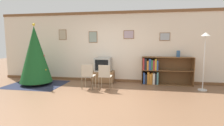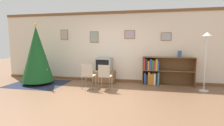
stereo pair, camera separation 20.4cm
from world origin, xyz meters
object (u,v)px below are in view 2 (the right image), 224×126
Objects in this scene: christmas_tree at (37,54)px; tv_console at (104,77)px; vase at (180,54)px; folding_chair_right at (105,75)px; television at (104,64)px; bookshelf at (158,71)px; standing_lamp at (206,46)px; folding_chair_left at (88,75)px.

christmas_tree is 2.71× the size of tv_console.
vase is (5.02, 0.81, 0.03)m from christmas_tree.
christmas_tree reaches higher than folding_chair_right.
folding_chair_right is (0.28, -0.98, -0.23)m from television.
bookshelf reaches higher than tv_console.
tv_console is 0.44× the size of standing_lamp.
television is 3.48m from standing_lamp.
folding_chair_right is (0.28, -0.98, 0.25)m from tv_console.
folding_chair_left is 2.52m from bookshelf.
television is 0.72× the size of folding_chair_right.
tv_console is at bearing -178.03° from vase.
bookshelf reaches higher than television.
christmas_tree is 2.15m from folding_chair_left.
folding_chair_right is at bearing 0.00° from folding_chair_left.
vase is at bearing 23.99° from folding_chair_right.
television is 0.32× the size of standing_lamp.
standing_lamp is (3.66, 0.48, 0.94)m from folding_chair_left.
vase reaches higher than folding_chair_left.
standing_lamp is (3.09, 0.48, 0.94)m from folding_chair_right.
television reaches higher than folding_chair_right.
folding_chair_left is at bearing -160.17° from vase.
television is 0.72× the size of folding_chair_left.
folding_chair_left is at bearing -154.85° from bookshelf.
folding_chair_left and folding_chair_right have the same top height.
folding_chair_left is 1.00× the size of folding_chair_right.
vase is (0.71, 0.01, 0.65)m from bookshelf.
vase reaches higher than tv_console.
vase reaches higher than television.
television is at bearing -177.48° from bookshelf.
christmas_tree is at bearing -170.78° from vase.
christmas_tree is 3.70× the size of television.
bookshelf is (2.00, 0.09, 0.26)m from tv_console.
christmas_tree is at bearing 174.23° from folding_chair_right.
folding_chair_right is 0.46× the size of bookshelf.
standing_lamp is at bearing -23.25° from bookshelf.
bookshelf is (1.71, 1.07, 0.01)m from folding_chair_right.
christmas_tree is 2.67× the size of folding_chair_right.
folding_chair_right reaches higher than tv_console.
tv_console is at bearing 73.97° from folding_chair_left.
folding_chair_right is 3.26m from standing_lamp.
television is 1.05m from folding_chair_left.
bookshelf is at bearing 2.52° from television.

